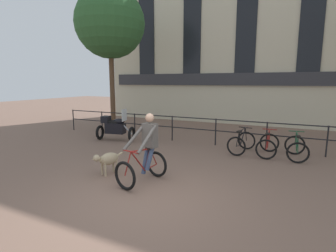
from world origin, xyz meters
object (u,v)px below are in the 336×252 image
(dog, at_px, (108,159))
(parked_bicycle_mid_left, at_px, (268,145))
(parked_motorcycle, at_px, (115,127))
(parked_bicycle_near_lamp, at_px, (241,143))
(parked_bicycle_mid_right, at_px, (296,148))
(cyclist_with_bike, at_px, (145,152))

(dog, xyz_separation_m, parked_bicycle_mid_left, (3.65, 3.83, -0.06))
(parked_motorcycle, height_order, parked_bicycle_near_lamp, parked_motorcycle)
(dog, distance_m, parked_bicycle_mid_right, 5.93)
(parked_motorcycle, xyz_separation_m, parked_bicycle_mid_right, (6.90, 0.40, -0.20))
(cyclist_with_bike, relative_size, parked_bicycle_mid_left, 1.53)
(parked_motorcycle, relative_size, parked_bicycle_mid_right, 1.44)
(dog, bearing_deg, parked_motorcycle, 146.38)
(cyclist_with_bike, xyz_separation_m, parked_bicycle_near_lamp, (1.63, 3.81, -0.41))
(parked_bicycle_mid_left, relative_size, parked_bicycle_mid_right, 0.96)
(dog, distance_m, parked_motorcycle, 4.18)
(parked_bicycle_mid_left, bearing_deg, parked_motorcycle, 4.04)
(dog, bearing_deg, parked_bicycle_near_lamp, 75.64)
(parked_motorcycle, relative_size, parked_bicycle_near_lamp, 1.40)
(cyclist_with_bike, bearing_deg, dog, -166.23)
(cyclist_with_bike, xyz_separation_m, parked_bicycle_mid_right, (3.36, 3.81, -0.41))
(parked_bicycle_mid_left, distance_m, parked_bicycle_mid_right, 0.87)
(dog, xyz_separation_m, parked_bicycle_near_lamp, (2.79, 3.83, -0.06))
(parked_bicycle_mid_left, xyz_separation_m, parked_bicycle_mid_right, (0.87, 0.00, 0.00))
(parked_bicycle_near_lamp, height_order, parked_bicycle_mid_right, same)
(parked_motorcycle, distance_m, parked_bicycle_mid_right, 6.91)
(dog, height_order, parked_bicycle_mid_right, parked_bicycle_mid_right)
(dog, relative_size, parked_bicycle_mid_left, 0.79)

